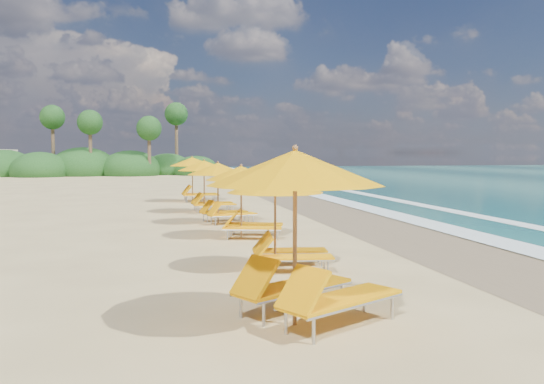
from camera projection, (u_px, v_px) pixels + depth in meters
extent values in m
plane|color=#CFB779|center=(272.00, 230.00, 17.88)|extent=(160.00, 160.00, 0.00)
cube|color=#877350|center=(389.00, 226.00, 18.71)|extent=(4.00, 160.00, 0.01)
cube|color=white|center=(431.00, 224.00, 19.02)|extent=(1.20, 160.00, 0.01)
cube|color=white|center=(509.00, 222.00, 19.64)|extent=(0.80, 160.00, 0.01)
cylinder|color=olive|center=(295.00, 240.00, 7.89)|extent=(0.06, 0.06, 2.44)
cone|color=#FDA805|center=(295.00, 167.00, 7.82)|extent=(3.41, 3.41, 0.49)
sphere|color=olive|center=(295.00, 148.00, 7.80)|extent=(0.09, 0.09, 0.09)
cylinder|color=olive|center=(275.00, 222.00, 11.74)|extent=(0.05, 0.05, 1.98)
cone|color=#FDA805|center=(275.00, 183.00, 11.68)|extent=(2.29, 2.29, 0.40)
sphere|color=olive|center=(275.00, 173.00, 11.66)|extent=(0.07, 0.07, 0.07)
cylinder|color=olive|center=(241.00, 202.00, 16.20)|extent=(0.05, 0.05, 2.03)
cone|color=#FDA805|center=(241.00, 173.00, 16.14)|extent=(2.57, 2.57, 0.41)
sphere|color=olive|center=(241.00, 165.00, 16.12)|extent=(0.07, 0.07, 0.07)
cylinder|color=olive|center=(218.00, 194.00, 19.45)|extent=(0.05, 0.05, 2.06)
cone|color=#FDA805|center=(218.00, 169.00, 19.39)|extent=(2.55, 2.55, 0.41)
sphere|color=olive|center=(218.00, 162.00, 19.37)|extent=(0.07, 0.07, 0.07)
cylinder|color=olive|center=(204.00, 187.00, 23.06)|extent=(0.05, 0.05, 2.10)
cone|color=#FDA805|center=(204.00, 165.00, 23.00)|extent=(2.26, 2.26, 0.42)
sphere|color=olive|center=(204.00, 160.00, 22.98)|extent=(0.07, 0.07, 0.07)
cylinder|color=olive|center=(192.00, 180.00, 28.10)|extent=(0.05, 0.05, 2.18)
cone|color=#FDA805|center=(192.00, 162.00, 28.04)|extent=(2.31, 2.31, 0.44)
sphere|color=olive|center=(192.00, 157.00, 28.02)|extent=(0.08, 0.08, 0.08)
ellipsoid|color=#163D14|center=(131.00, 170.00, 60.49)|extent=(6.40, 6.40, 4.16)
ellipsoid|color=#163D14|center=(83.00, 169.00, 60.43)|extent=(7.20, 7.20, 4.68)
ellipsoid|color=#163D14|center=(40.00, 171.00, 57.65)|extent=(6.00, 6.00, 3.90)
ellipsoid|color=#163D14|center=(168.00, 170.00, 63.28)|extent=(5.60, 5.60, 3.64)
ellipsoid|color=#163D14|center=(3.00, 170.00, 58.77)|extent=(6.60, 6.60, 4.29)
ellipsoid|color=#163D14|center=(196.00, 170.00, 61.96)|extent=(5.00, 5.00, 3.25)
cylinder|color=brown|center=(149.00, 152.00, 58.83)|extent=(0.36, 0.36, 5.00)
sphere|color=#163D14|center=(149.00, 128.00, 58.65)|extent=(2.60, 2.60, 2.60)
cylinder|color=brown|center=(90.00, 149.00, 58.54)|extent=(0.36, 0.36, 5.60)
sphere|color=#163D14|center=(90.00, 122.00, 58.34)|extent=(2.60, 2.60, 2.60)
cylinder|color=brown|center=(53.00, 147.00, 59.64)|extent=(0.36, 0.36, 6.20)
sphere|color=#163D14|center=(52.00, 117.00, 59.42)|extent=(2.60, 2.60, 2.60)
cylinder|color=brown|center=(177.00, 144.00, 63.29)|extent=(0.36, 0.36, 6.80)
sphere|color=#163D14|center=(176.00, 114.00, 63.05)|extent=(2.60, 2.60, 2.60)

